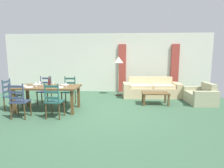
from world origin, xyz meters
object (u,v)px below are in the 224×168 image
at_px(coffee_cup_primary, 58,85).
at_px(armchair_upholstered, 201,96).
at_px(dining_table, 48,89).
at_px(wine_bottle, 49,83).
at_px(wine_glass_near_right, 66,83).
at_px(couch, 151,90).
at_px(dining_chair_head_west, 11,95).
at_px(wine_glass_near_left, 36,83).
at_px(coffee_table, 155,94).
at_px(dining_chair_far_right, 69,91).
at_px(dining_chair_far_left, 45,90).
at_px(dining_chair_near_left, 19,101).
at_px(standing_lamp, 118,62).
at_px(wine_glass_far_left, 40,82).
at_px(dining_chair_near_right, 54,101).

relative_size(coffee_cup_primary, armchair_upholstered, 0.08).
bearing_deg(dining_table, coffee_cup_primary, -3.43).
height_order(wine_bottle, armchair_upholstered, wine_bottle).
distance_m(wine_glass_near_right, couch, 3.66).
relative_size(dining_chair_head_west, wine_glass_near_left, 5.96).
distance_m(dining_chair_head_west, coffee_table, 4.64).
bearing_deg(wine_glass_near_right, wine_bottle, 170.87).
bearing_deg(armchair_upholstered, dining_chair_far_right, -175.16).
bearing_deg(coffee_table, dining_chair_far_left, -178.04).
bearing_deg(wine_bottle, coffee_cup_primary, 5.39).
distance_m(dining_chair_near_left, armchair_upholstered, 5.85).
height_order(coffee_table, standing_lamp, standing_lamp).
bearing_deg(wine_glass_far_left, standing_lamp, 42.19).
xyz_separation_m(dining_chair_near_right, coffee_cup_primary, (-0.12, 0.69, 0.32)).
xyz_separation_m(wine_glass_near_left, armchair_upholstered, (5.36, 1.28, -0.61)).
bearing_deg(couch, dining_chair_far_left, -160.84).
bearing_deg(armchair_upholstered, wine_bottle, -166.46).
relative_size(dining_chair_far_left, wine_glass_near_left, 5.96).
distance_m(dining_table, dining_chair_far_left, 0.90).
distance_m(dining_chair_far_left, wine_bottle, 1.04).
xyz_separation_m(wine_bottle, standing_lamp, (2.01, 2.35, 0.54)).
height_order(dining_table, dining_chair_head_west, dining_chair_head_west).
xyz_separation_m(wine_glass_near_right, coffee_cup_primary, (-0.26, 0.11, -0.07)).
height_order(wine_glass_near_left, wine_glass_near_right, same).
bearing_deg(dining_chair_near_left, wine_glass_near_left, 77.01).
height_order(dining_table, coffee_table, dining_table).
height_order(dining_chair_near_left, dining_chair_far_left, same).
distance_m(dining_chair_far_left, wine_glass_far_left, 0.75).
xyz_separation_m(wine_glass_far_left, coffee_table, (3.69, 0.77, -0.51)).
height_order(couch, standing_lamp, standing_lamp).
bearing_deg(dining_chair_near_right, armchair_upholstered, 22.09).
bearing_deg(wine_glass_far_left, wine_bottle, -26.00).
bearing_deg(dining_chair_far_left, dining_chair_near_right, -59.02).
xyz_separation_m(dining_table, dining_chair_near_left, (-0.45, -0.78, -0.19)).
bearing_deg(wine_glass_near_left, dining_chair_near_right, -37.81).
xyz_separation_m(wine_bottle, couch, (3.36, 2.16, -0.58)).
distance_m(wine_glass_far_left, couch, 4.27).
bearing_deg(dining_chair_head_west, dining_chair_near_right, -22.79).
height_order(dining_chair_head_west, armchair_upholstered, dining_chair_head_west).
relative_size(coffee_cup_primary, standing_lamp, 0.05).
distance_m(dining_chair_near_right, dining_chair_far_left, 1.73).
xyz_separation_m(wine_glass_near_right, wine_glass_far_left, (-0.90, 0.27, 0.00)).
distance_m(dining_chair_near_left, dining_chair_far_left, 1.55).
bearing_deg(wine_glass_near_right, dining_chair_far_left, 139.06).
distance_m(dining_chair_near_left, wine_glass_near_right, 1.30).
distance_m(dining_chair_far_right, standing_lamp, 2.46).
height_order(dining_chair_near_left, wine_bottle, wine_bottle).
relative_size(wine_bottle, armchair_upholstered, 0.27).
height_order(wine_glass_near_right, wine_glass_far_left, same).
xyz_separation_m(dining_chair_far_right, wine_glass_far_left, (-0.72, -0.62, 0.38)).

